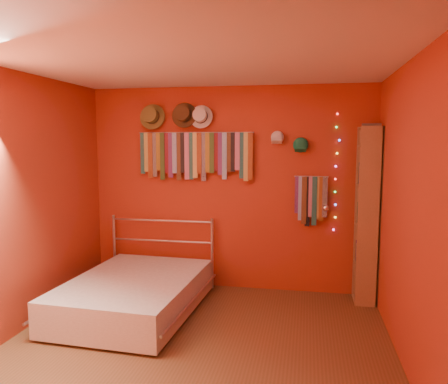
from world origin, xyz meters
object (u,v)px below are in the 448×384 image
Objects in this scene: bookshelf at (371,215)px; reading_lamp at (326,208)px; tie_rack at (195,154)px; bed at (134,294)px.

reading_lamp is at bearing -177.47° from bookshelf.
tie_rack is 2.19m from bookshelf.
tie_rack is 0.72× the size of bookshelf.
bookshelf reaches higher than reading_lamp.
bookshelf is (0.50, 0.02, -0.07)m from reading_lamp.
bed is (-2.01, -0.79, -0.88)m from reading_lamp.
bed is at bearing -162.08° from bookshelf.
reading_lamp is (1.58, -0.18, -0.60)m from tie_rack.
tie_rack is 0.78× the size of bed.
bed is at bearing -114.13° from tie_rack.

